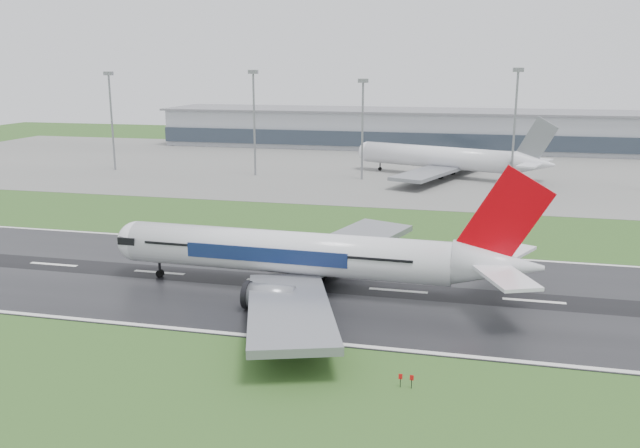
# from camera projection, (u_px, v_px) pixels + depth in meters

# --- Properties ---
(ground) EXTENTS (520.00, 520.00, 0.00)m
(ground) POSITION_uv_depth(u_px,v_px,m) (398.00, 291.00, 102.14)
(ground) COLOR #294F1D
(ground) RESTS_ON ground
(runway) EXTENTS (400.00, 45.00, 0.10)m
(runway) POSITION_uv_depth(u_px,v_px,m) (398.00, 291.00, 102.13)
(runway) COLOR black
(runway) RESTS_ON ground
(apron) EXTENTS (400.00, 130.00, 0.08)m
(apron) POSITION_uv_depth(u_px,v_px,m) (443.00, 170.00, 220.43)
(apron) COLOR slate
(apron) RESTS_ON ground
(terminal) EXTENTS (240.00, 36.00, 15.00)m
(terminal) POSITION_uv_depth(u_px,v_px,m) (452.00, 130.00, 275.47)
(terminal) COLOR #999DA4
(terminal) RESTS_ON ground
(main_airliner) EXTENTS (68.11, 65.05, 19.58)m
(main_airliner) POSITION_uv_depth(u_px,v_px,m) (315.00, 229.00, 99.91)
(main_airliner) COLOR silver
(main_airliner) RESTS_ON runway
(parked_airliner) EXTENTS (81.34, 78.66, 18.97)m
(parked_airliner) POSITION_uv_depth(u_px,v_px,m) (446.00, 146.00, 204.43)
(parked_airliner) COLOR silver
(parked_airliner) RESTS_ON apron
(floodmast_0) EXTENTS (0.64, 0.64, 30.67)m
(floodmast_0) POSITION_uv_depth(u_px,v_px,m) (112.00, 123.00, 216.96)
(floodmast_0) COLOR gray
(floodmast_0) RESTS_ON ground
(floodmast_1) EXTENTS (0.64, 0.64, 31.26)m
(floodmast_1) POSITION_uv_depth(u_px,v_px,m) (254.00, 126.00, 205.92)
(floodmast_1) COLOR gray
(floodmast_1) RESTS_ON ground
(floodmast_2) EXTENTS (0.64, 0.64, 28.80)m
(floodmast_2) POSITION_uv_depth(u_px,v_px,m) (362.00, 132.00, 198.59)
(floodmast_2) COLOR gray
(floodmast_2) RESTS_ON ground
(floodmast_3) EXTENTS (0.64, 0.64, 31.99)m
(floodmast_3) POSITION_uv_depth(u_px,v_px,m) (514.00, 130.00, 188.43)
(floodmast_3) COLOR gray
(floodmast_3) RESTS_ON ground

